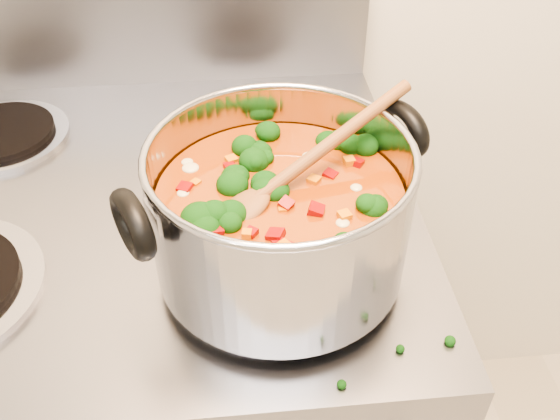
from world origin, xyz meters
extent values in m
cube|color=gray|center=(-0.03, 1.16, 0.46)|extent=(0.75, 0.65, 0.92)
cube|color=gray|center=(-0.03, 1.47, 1.00)|extent=(0.75, 0.03, 0.16)
cylinder|color=#A5A5AD|center=(0.15, 1.01, 0.92)|extent=(0.23, 0.23, 0.01)
cylinder|color=black|center=(0.15, 1.01, 0.93)|extent=(0.18, 0.18, 0.01)
cylinder|color=#A5A5AD|center=(-0.21, 1.31, 0.92)|extent=(0.19, 0.19, 0.01)
cylinder|color=black|center=(-0.21, 1.31, 0.93)|extent=(0.15, 0.15, 0.01)
cylinder|color=#A5A5AD|center=(0.15, 1.31, 0.92)|extent=(0.19, 0.19, 0.01)
cylinder|color=black|center=(0.15, 1.31, 0.93)|extent=(0.15, 0.15, 0.01)
cylinder|color=#A8A8B0|center=(0.16, 1.01, 1.01)|extent=(0.26, 0.26, 0.14)
torus|color=#A8A8B0|center=(0.16, 1.01, 1.08)|extent=(0.27, 0.27, 0.01)
cylinder|color=#88330C|center=(0.16, 1.01, 0.99)|extent=(0.25, 0.25, 0.10)
torus|color=black|center=(0.03, 0.94, 1.06)|extent=(0.05, 0.08, 0.08)
torus|color=black|center=(0.30, 1.07, 1.06)|extent=(0.05, 0.08, 0.08)
ellipsoid|color=black|center=(0.09, 0.93, 1.04)|extent=(0.04, 0.04, 0.03)
ellipsoid|color=black|center=(0.12, 1.01, 1.04)|extent=(0.04, 0.04, 0.03)
ellipsoid|color=black|center=(0.17, 1.05, 1.04)|extent=(0.04, 0.04, 0.03)
ellipsoid|color=black|center=(0.16, 1.07, 1.04)|extent=(0.04, 0.04, 0.03)
ellipsoid|color=black|center=(0.10, 0.96, 1.04)|extent=(0.04, 0.04, 0.03)
ellipsoid|color=black|center=(0.05, 0.99, 1.04)|extent=(0.04, 0.04, 0.03)
ellipsoid|color=black|center=(0.12, 0.94, 1.04)|extent=(0.04, 0.04, 0.03)
ellipsoid|color=black|center=(0.21, 0.98, 1.04)|extent=(0.04, 0.04, 0.03)
ellipsoid|color=black|center=(0.10, 0.95, 1.04)|extent=(0.04, 0.04, 0.03)
ellipsoid|color=black|center=(0.20, 1.02, 1.04)|extent=(0.04, 0.04, 0.03)
ellipsoid|color=black|center=(0.16, 1.01, 1.04)|extent=(0.04, 0.04, 0.03)
ellipsoid|color=#9D0B05|center=(0.23, 1.04, 1.04)|extent=(0.01, 0.01, 0.01)
ellipsoid|color=#9D0B05|center=(0.11, 1.09, 1.04)|extent=(0.01, 0.01, 0.01)
ellipsoid|color=#9D0B05|center=(0.20, 0.93, 1.04)|extent=(0.01, 0.01, 0.01)
ellipsoid|color=#9D0B05|center=(0.14, 0.96, 1.04)|extent=(0.01, 0.01, 0.01)
ellipsoid|color=#9D0B05|center=(0.24, 1.08, 1.04)|extent=(0.01, 0.01, 0.01)
ellipsoid|color=#9D0B05|center=(0.17, 1.01, 1.04)|extent=(0.01, 0.01, 0.01)
ellipsoid|color=#9D0B05|center=(0.24, 1.05, 1.04)|extent=(0.01, 0.01, 0.01)
ellipsoid|color=#9D0B05|center=(0.14, 1.01, 1.04)|extent=(0.01, 0.01, 0.01)
ellipsoid|color=#9D0B05|center=(0.15, 1.05, 1.04)|extent=(0.01, 0.01, 0.01)
ellipsoid|color=#9D0B05|center=(0.19, 0.98, 1.04)|extent=(0.01, 0.01, 0.01)
ellipsoid|color=#9D0B05|center=(0.15, 1.05, 1.04)|extent=(0.01, 0.01, 0.01)
ellipsoid|color=#9D0B05|center=(0.18, 0.99, 1.04)|extent=(0.01, 0.01, 0.01)
ellipsoid|color=#9D0B05|center=(0.23, 1.06, 1.04)|extent=(0.01, 0.01, 0.01)
ellipsoid|color=#9D0B05|center=(0.12, 0.96, 1.04)|extent=(0.01, 0.01, 0.01)
ellipsoid|color=#C9690B|center=(0.25, 0.95, 1.04)|extent=(0.01, 0.01, 0.01)
ellipsoid|color=#C9690B|center=(0.26, 0.98, 1.04)|extent=(0.01, 0.01, 0.01)
ellipsoid|color=#C9690B|center=(0.10, 0.99, 1.04)|extent=(0.01, 0.01, 0.01)
ellipsoid|color=#C9690B|center=(0.14, 1.00, 1.04)|extent=(0.01, 0.01, 0.01)
ellipsoid|color=#C9690B|center=(0.12, 1.07, 1.04)|extent=(0.01, 0.01, 0.01)
ellipsoid|color=#C9690B|center=(0.20, 1.05, 1.04)|extent=(0.01, 0.01, 0.01)
ellipsoid|color=#C9690B|center=(0.19, 0.93, 1.04)|extent=(0.01, 0.01, 0.01)
ellipsoid|color=#C9690B|center=(0.19, 1.04, 1.04)|extent=(0.01, 0.01, 0.01)
ellipsoid|color=#C9690B|center=(0.27, 0.98, 1.04)|extent=(0.01, 0.01, 0.01)
ellipsoid|color=#C9690B|center=(0.17, 0.99, 1.04)|extent=(0.01, 0.01, 0.01)
ellipsoid|color=#C9690B|center=(0.10, 1.09, 1.04)|extent=(0.01, 0.01, 0.01)
ellipsoid|color=#CABB8A|center=(0.22, 0.93, 1.04)|extent=(0.02, 0.02, 0.01)
ellipsoid|color=#CABB8A|center=(0.22, 1.10, 1.04)|extent=(0.02, 0.02, 0.01)
ellipsoid|color=#CABB8A|center=(0.17, 1.02, 1.04)|extent=(0.02, 0.02, 0.01)
ellipsoid|color=#CABB8A|center=(0.15, 1.09, 1.04)|extent=(0.02, 0.02, 0.01)
ellipsoid|color=#CABB8A|center=(0.12, 0.92, 1.04)|extent=(0.02, 0.02, 0.01)
ellipsoid|color=#CABB8A|center=(0.23, 0.93, 1.04)|extent=(0.02, 0.02, 0.01)
ellipsoid|color=#CABB8A|center=(0.21, 0.96, 1.04)|extent=(0.02, 0.02, 0.01)
ellipsoid|color=#CABB8A|center=(0.17, 0.90, 1.04)|extent=(0.02, 0.02, 0.01)
ellipsoid|color=brown|center=(0.12, 0.98, 1.03)|extent=(0.08, 0.07, 0.03)
cylinder|color=brown|center=(0.21, 1.04, 1.07)|extent=(0.19, 0.12, 0.08)
ellipsoid|color=black|center=(0.24, 1.19, 0.92)|extent=(0.01, 0.01, 0.01)
ellipsoid|color=black|center=(0.32, 1.11, 0.92)|extent=(0.01, 0.01, 0.01)
ellipsoid|color=black|center=(0.17, 0.85, 0.92)|extent=(0.01, 0.01, 0.01)
camera|label=1|loc=(0.11, 0.53, 1.42)|focal=40.00mm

